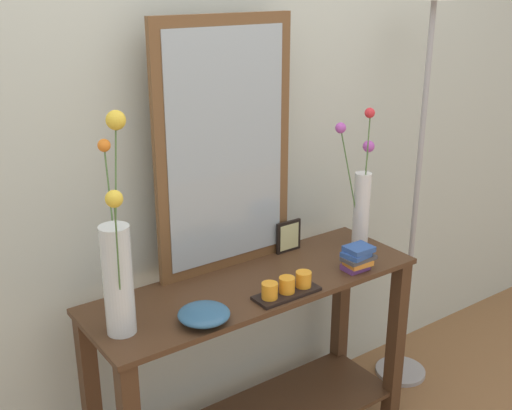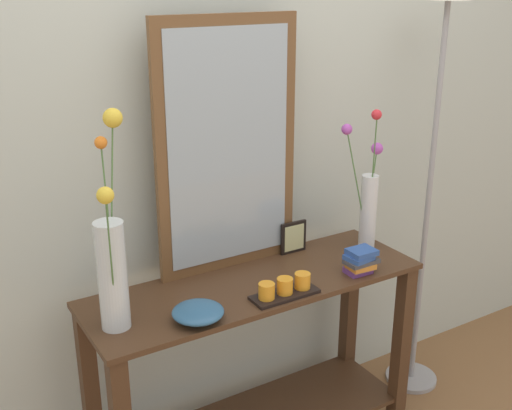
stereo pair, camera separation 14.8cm
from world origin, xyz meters
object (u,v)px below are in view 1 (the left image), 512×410
vase_right (361,199)px  book_stack (357,258)px  console_table (256,358)px  decorative_bowl (204,314)px  mirror_leaning (225,148)px  floor_lamp (423,123)px  picture_frame_small (288,236)px  tall_vase_left (117,266)px  candle_tray (287,288)px

vase_right → book_stack: bearing=-135.7°
console_table → decorative_bowl: (-0.30, -0.13, 0.35)m
mirror_leaning → vase_right: bearing=-15.6°
mirror_leaning → vase_right: mirror_leaning is taller
vase_right → floor_lamp: 0.46m
mirror_leaning → decorative_bowl: mirror_leaning is taller
picture_frame_small → floor_lamp: bearing=-7.3°
floor_lamp → book_stack: bearing=-159.7°
console_table → floor_lamp: floor_lamp is taller
picture_frame_small → book_stack: 0.30m
tall_vase_left → picture_frame_small: bearing=12.5°
decorative_bowl → console_table: bearing=24.2°
decorative_bowl → floor_lamp: size_ratio=0.09×
mirror_leaning → tall_vase_left: (-0.52, -0.20, -0.24)m
book_stack → vase_right: bearing=44.3°
tall_vase_left → vase_right: size_ratio=1.17×
console_table → floor_lamp: (0.91, 0.06, 0.77)m
tall_vase_left → console_table: bearing=3.4°
picture_frame_small → book_stack: (0.10, -0.28, -0.01)m
tall_vase_left → candle_tray: size_ratio=2.76×
vase_right → candle_tray: 0.56m
mirror_leaning → floor_lamp: bearing=-6.9°
candle_tray → decorative_bowl: bearing=178.4°
candle_tray → picture_frame_small: picture_frame_small is taller
floor_lamp → console_table: bearing=-176.1°
mirror_leaning → tall_vase_left: size_ratio=1.37×
console_table → candle_tray: size_ratio=5.14×
picture_frame_small → mirror_leaning: bearing=174.2°
console_table → floor_lamp: bearing=3.9°
picture_frame_small → floor_lamp: floor_lamp is taller
decorative_bowl → floor_lamp: floor_lamp is taller
vase_right → decorative_bowl: (-0.83, -0.16, -0.17)m
console_table → picture_frame_small: bearing=28.9°
console_table → book_stack: 0.54m
console_table → vase_right: 0.75m
console_table → floor_lamp: 1.20m
candle_tray → book_stack: bearing=0.6°
mirror_leaning → decorative_bowl: size_ratio=5.49×
book_stack → console_table: bearing=159.1°
console_table → book_stack: book_stack is taller
candle_tray → picture_frame_small: bearing=51.0°
candle_tray → vase_right: bearing=18.2°
tall_vase_left → picture_frame_small: (0.79, 0.18, -0.16)m
vase_right → floor_lamp: bearing=6.0°
decorative_bowl → book_stack: size_ratio=1.34×
candle_tray → mirror_leaning: bearing=97.3°
console_table → decorative_bowl: decorative_bowl is taller
mirror_leaning → book_stack: (0.38, -0.31, -0.41)m
console_table → mirror_leaning: 0.80m
console_table → vase_right: vase_right is taller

